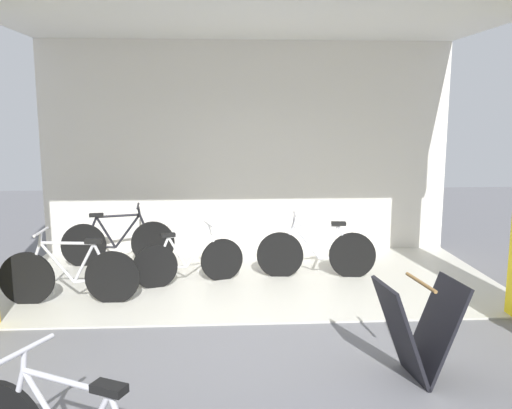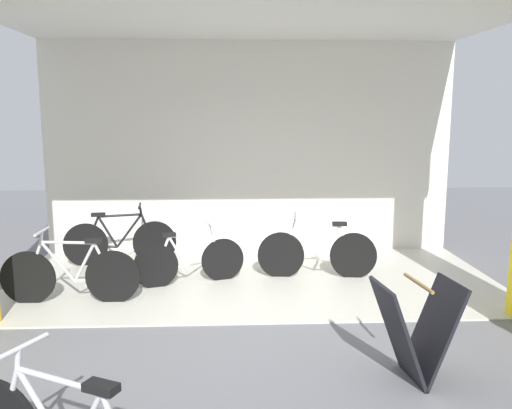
{
  "view_description": "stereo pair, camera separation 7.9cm",
  "coord_description": "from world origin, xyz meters",
  "px_view_note": "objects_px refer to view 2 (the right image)",
  "views": [
    {
      "loc": [
        -0.36,
        -5.32,
        2.18
      ],
      "look_at": [
        0.0,
        0.78,
        1.15
      ],
      "focal_mm": 37.63,
      "sensor_mm": 36.0,
      "label": 1
    },
    {
      "loc": [
        -0.28,
        -5.33,
        2.18
      ],
      "look_at": [
        0.0,
        0.78,
        1.15
      ],
      "focal_mm": 37.63,
      "sensor_mm": 36.0,
      "label": 2
    }
  ],
  "objects_px": {
    "bicycle_inside_2": "(120,241)",
    "bicycle_inside_3": "(71,274)",
    "bicycle_inside_1": "(317,253)",
    "bicycle_inside_0": "(190,261)",
    "sandwich_board_sign": "(416,331)"
  },
  "relations": [
    {
      "from": "bicycle_inside_2",
      "to": "bicycle_inside_0",
      "type": "bearing_deg",
      "value": -41.94
    },
    {
      "from": "bicycle_inside_2",
      "to": "bicycle_inside_1",
      "type": "bearing_deg",
      "value": -15.58
    },
    {
      "from": "bicycle_inside_1",
      "to": "bicycle_inside_3",
      "type": "bearing_deg",
      "value": -164.24
    },
    {
      "from": "bicycle_inside_0",
      "to": "bicycle_inside_1",
      "type": "relative_size",
      "value": 0.87
    },
    {
      "from": "bicycle_inside_1",
      "to": "bicycle_inside_3",
      "type": "relative_size",
      "value": 0.99
    },
    {
      "from": "bicycle_inside_3",
      "to": "sandwich_board_sign",
      "type": "relative_size",
      "value": 1.88
    },
    {
      "from": "bicycle_inside_0",
      "to": "bicycle_inside_3",
      "type": "height_order",
      "value": "bicycle_inside_3"
    },
    {
      "from": "bicycle_inside_2",
      "to": "bicycle_inside_3",
      "type": "distance_m",
      "value": 1.64
    },
    {
      "from": "bicycle_inside_1",
      "to": "bicycle_inside_3",
      "type": "xyz_separation_m",
      "value": [
        -3.01,
        -0.85,
        0.0
      ]
    },
    {
      "from": "bicycle_inside_2",
      "to": "sandwich_board_sign",
      "type": "distance_m",
      "value": 4.77
    },
    {
      "from": "bicycle_inside_1",
      "to": "sandwich_board_sign",
      "type": "xyz_separation_m",
      "value": [
        0.36,
        -2.81,
        0.07
      ]
    },
    {
      "from": "bicycle_inside_2",
      "to": "sandwich_board_sign",
      "type": "relative_size",
      "value": 1.88
    },
    {
      "from": "bicycle_inside_0",
      "to": "bicycle_inside_3",
      "type": "relative_size",
      "value": 0.87
    },
    {
      "from": "sandwich_board_sign",
      "to": "bicycle_inside_3",
      "type": "bearing_deg",
      "value": 149.79
    },
    {
      "from": "bicycle_inside_0",
      "to": "sandwich_board_sign",
      "type": "xyz_separation_m",
      "value": [
        2.05,
        -2.61,
        0.1
      ]
    }
  ]
}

